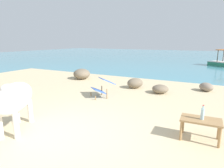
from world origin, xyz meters
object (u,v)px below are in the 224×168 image
object	(u,v)px
bottle	(203,114)
deck_chair_near	(103,86)
low_bench_table	(201,123)
cow	(13,99)

from	to	relation	value
bottle	deck_chair_near	xyz separation A→B (m)	(-3.31, 1.79, -0.17)
bottle	deck_chair_near	world-z (taller)	bottle
low_bench_table	deck_chair_near	size ratio (longest dim) A/B	0.84
low_bench_table	deck_chair_near	world-z (taller)	deck_chair_near
bottle	deck_chair_near	size ratio (longest dim) A/B	0.32
deck_chair_near	cow	bearing A→B (deg)	33.34
cow	bottle	size ratio (longest dim) A/B	6.33
low_bench_table	bottle	bearing A→B (deg)	-5.96
cow	bottle	bearing A→B (deg)	79.89
bottle	deck_chair_near	distance (m)	3.77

